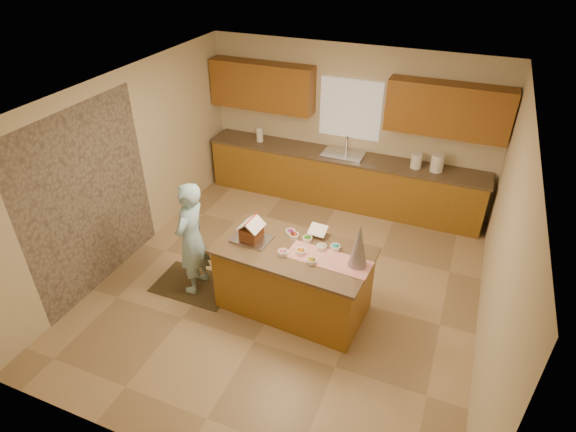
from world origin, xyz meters
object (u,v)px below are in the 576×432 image
Objects in this scene: gingerbread_house at (251,231)px; boy at (191,239)px; tinsel_tree at (359,246)px; island_base at (293,280)px.

boy is at bearing -171.26° from gingerbread_house.
tinsel_tree reaches higher than gingerbread_house.
island_base is at bearing 93.30° from boy.
island_base is at bearing 179.80° from tinsel_tree.
gingerbread_house reaches higher than island_base.
tinsel_tree is 2.22m from boy.
boy reaches higher than tinsel_tree.
tinsel_tree is at bearing 0.43° from gingerbread_house.
tinsel_tree is 0.35× the size of boy.
gingerbread_house is (0.82, 0.13, 0.25)m from boy.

